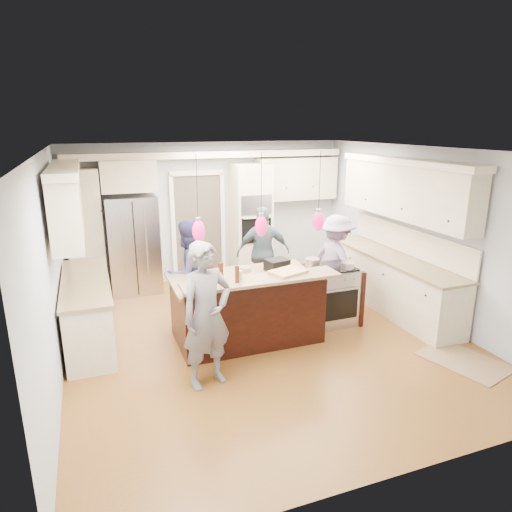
{
  "coord_description": "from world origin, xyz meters",
  "views": [
    {
      "loc": [
        -2.25,
        -5.72,
        3.02
      ],
      "look_at": [
        0.0,
        0.35,
        1.15
      ],
      "focal_mm": 32.0,
      "sensor_mm": 36.0,
      "label": 1
    }
  ],
  "objects": [
    {
      "name": "water_bottle",
      "position": [
        -1.04,
        -0.53,
        1.25
      ],
      "size": [
        0.08,
        0.08,
        0.27
      ],
      "primitive_type": "cylinder",
      "rotation": [
        0.0,
        0.0,
        -0.42
      ],
      "color": "silver",
      "rests_on": "kitchen_island"
    },
    {
      "name": "oven_column",
      "position": [
        0.75,
        2.67,
        1.15
      ],
      "size": [
        0.72,
        0.69,
        2.3
      ],
      "color": "beige",
      "rests_on": "ground"
    },
    {
      "name": "beer_bottle_b",
      "position": [
        -0.6,
        -0.59,
        1.23
      ],
      "size": [
        0.07,
        0.07,
        0.22
      ],
      "primitive_type": "cylinder",
      "rotation": [
        0.0,
        0.0,
        -0.38
      ],
      "color": "#481D0C",
      "rests_on": "kitchen_island"
    },
    {
      "name": "pot_large",
      "position": [
        0.89,
        0.26,
        0.98
      ],
      "size": [
        0.22,
        0.22,
        0.13
      ],
      "primitive_type": "cylinder",
      "color": "#B7B7BC",
      "rests_on": "island_range"
    },
    {
      "name": "right_counter_run",
      "position": [
        2.44,
        0.3,
        1.06
      ],
      "size": [
        0.64,
        3.1,
        2.51
      ],
      "color": "beige",
      "rests_on": "ground"
    },
    {
      "name": "island_range",
      "position": [
        1.16,
        0.15,
        0.46
      ],
      "size": [
        0.82,
        0.71,
        0.92
      ],
      "color": "#B7B7BC",
      "rests_on": "ground"
    },
    {
      "name": "person_far_right",
      "position": [
        0.6,
        1.6,
        0.82
      ],
      "size": [
        1.02,
        0.56,
        1.64
      ],
      "primitive_type": "imported",
      "rotation": [
        0.0,
        0.0,
        2.96
      ],
      "color": "#4C616A",
      "rests_on": "ground"
    },
    {
      "name": "person_bar_end",
      "position": [
        -1.08,
        -0.93,
        0.89
      ],
      "size": [
        0.74,
        0.59,
        1.77
      ],
      "primitive_type": "imported",
      "rotation": [
        0.0,
        0.0,
        0.29
      ],
      "color": "slate",
      "rests_on": "ground"
    },
    {
      "name": "beer_bottle_c",
      "position": [
        -0.78,
        -0.49,
        1.24
      ],
      "size": [
        0.07,
        0.07,
        0.25
      ],
      "primitive_type": "cylinder",
      "rotation": [
        0.0,
        0.0,
        -0.18
      ],
      "color": "#481D0C",
      "rests_on": "kitchen_island"
    },
    {
      "name": "drink_can",
      "position": [
        -0.54,
        -0.5,
        1.18
      ],
      "size": [
        0.08,
        0.08,
        0.12
      ],
      "primitive_type": "cylinder",
      "rotation": [
        0.0,
        0.0,
        -0.25
      ],
      "color": "#B7B7BC",
      "rests_on": "kitchen_island"
    },
    {
      "name": "left_cabinets",
      "position": [
        -2.44,
        0.8,
        1.06
      ],
      "size": [
        0.64,
        2.3,
        2.51
      ],
      "color": "beige",
      "rests_on": "ground"
    },
    {
      "name": "person_range_side",
      "position": [
        1.6,
        0.75,
        0.79
      ],
      "size": [
        0.81,
        1.13,
        1.58
      ],
      "primitive_type": "imported",
      "rotation": [
        0.0,
        0.0,
        1.81
      ],
      "color": "#9A81AE",
      "rests_on": "ground"
    },
    {
      "name": "floor_rug",
      "position": [
        2.22,
        -1.6,
        0.01
      ],
      "size": [
        0.98,
        1.21,
        0.01
      ],
      "primitive_type": "cube",
      "rotation": [
        0.0,
        0.0,
        0.27
      ],
      "color": "#9C7D55",
      "rests_on": "ground"
    },
    {
      "name": "beer_bottle_a",
      "position": [
        -0.92,
        -0.53,
        1.25
      ],
      "size": [
        0.09,
        0.09,
        0.27
      ],
      "primitive_type": "cylinder",
      "rotation": [
        0.0,
        0.0,
        -0.34
      ],
      "color": "#481D0C",
      "rests_on": "kitchen_island"
    },
    {
      "name": "ground_plane",
      "position": [
        0.0,
        0.0,
        0.0
      ],
      "size": [
        6.0,
        6.0,
        0.0
      ],
      "primitive_type": "plane",
      "color": "brown",
      "rests_on": "ground"
    },
    {
      "name": "pendant_lights",
      "position": [
        -0.25,
        -0.51,
        1.8
      ],
      "size": [
        1.75,
        0.15,
        1.03
      ],
      "color": "black",
      "rests_on": "ground"
    },
    {
      "name": "room_shell",
      "position": [
        0.0,
        0.0,
        1.82
      ],
      "size": [
        5.54,
        6.04,
        2.72
      ],
      "color": "#B2BCC6",
      "rests_on": "ground"
    },
    {
      "name": "person_far_left",
      "position": [
        -0.92,
        0.85,
        0.83
      ],
      "size": [
        1.0,
        0.92,
        1.66
      ],
      "primitive_type": "imported",
      "rotation": [
        0.0,
        0.0,
        3.59
      ],
      "color": "navy",
      "rests_on": "ground"
    },
    {
      "name": "back_upper_cabinets",
      "position": [
        -0.75,
        2.76,
        1.67
      ],
      "size": [
        5.3,
        0.61,
        2.54
      ],
      "color": "beige",
      "rests_on": "ground"
    },
    {
      "name": "pot_small",
      "position": [
        1.34,
        -0.03,
        0.97
      ],
      "size": [
        0.19,
        0.19,
        0.1
      ],
      "primitive_type": "cylinder",
      "color": "#B7B7BC",
      "rests_on": "island_range"
    },
    {
      "name": "refrigerator",
      "position": [
        -1.55,
        2.64,
        0.9
      ],
      "size": [
        0.9,
        0.7,
        1.8
      ],
      "primitive_type": "cube",
      "color": "#B7B7BC",
      "rests_on": "ground"
    },
    {
      "name": "kitchen_island",
      "position": [
        -0.25,
        0.07,
        0.49
      ],
      "size": [
        2.1,
        1.46,
        1.12
      ],
      "color": "black",
      "rests_on": "ground"
    },
    {
      "name": "cutting_board",
      "position": [
        0.15,
        -0.47,
        1.14
      ],
      "size": [
        0.54,
        0.46,
        0.04
      ],
      "primitive_type": "cube",
      "rotation": [
        0.0,
        0.0,
        0.33
      ],
      "color": "tan",
      "rests_on": "kitchen_island"
    }
  ]
}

